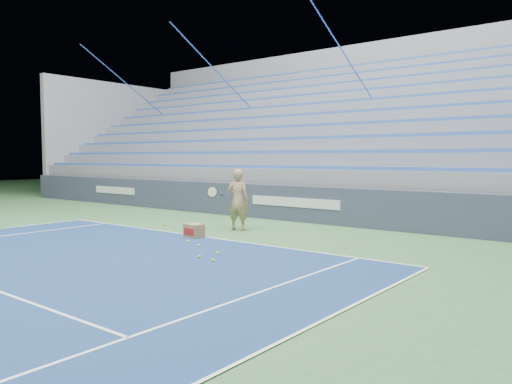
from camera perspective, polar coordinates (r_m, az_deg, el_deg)
sponsor_barrier at (r=15.41m, az=4.68°, el=-1.33°), size 30.00×0.32×1.10m
bleachers at (r=20.36m, az=13.68°, el=4.96°), size 31.00×9.15×7.30m
tennis_player at (r=13.48m, az=-2.10°, el=-0.88°), size 0.96×0.90×1.66m
ball_box at (r=12.39m, az=-7.11°, el=-4.42°), size 0.49×0.39×0.34m
tennis_ball_0 at (r=9.49m, az=-4.96°, el=-7.82°), size 0.07×0.07×0.07m
tennis_ball_1 at (r=13.67m, az=-7.99°, el=-4.21°), size 0.07×0.07×0.07m
tennis_ball_2 at (r=9.88m, az=-6.47°, el=-7.37°), size 0.07×0.07×0.07m
tennis_ball_3 at (r=10.22m, az=-4.36°, el=-6.97°), size 0.07×0.07×0.07m
tennis_ball_4 at (r=11.67m, az=-7.76°, el=-5.62°), size 0.07×0.07×0.07m
tennis_ball_5 at (r=14.68m, az=-10.48°, el=-3.68°), size 0.07×0.07×0.07m
tennis_ball_6 at (r=11.10m, az=-6.56°, el=-6.11°), size 0.07×0.07×0.07m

